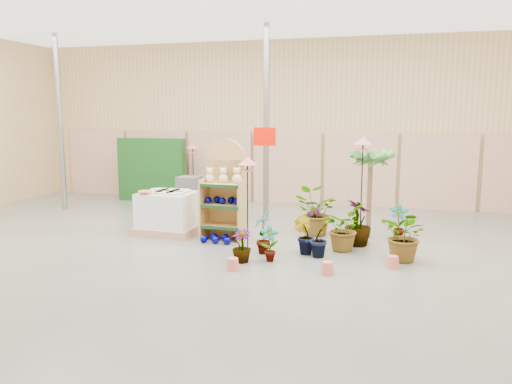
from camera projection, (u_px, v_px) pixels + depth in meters
room at (231, 130)px, 8.98m from camera, size 15.20×12.10×4.70m
display_shelf at (225, 193)px, 10.04m from camera, size 0.86×0.56×2.01m
teddy_bears at (224, 176)px, 9.89m from camera, size 0.74×0.19×0.31m
gazing_balls_shelf at (223, 200)px, 9.94m from camera, size 0.74×0.25×0.14m
gazing_balls_floor at (217, 239)px, 9.78m from camera, size 0.63×0.39×0.15m
pallet_stack at (168, 212)px, 10.50m from camera, size 1.27×1.07×0.91m
charcoal_planters at (189, 197)px, 12.06m from camera, size 0.50×0.50×1.00m
trellis_stock at (152, 170)px, 14.26m from camera, size 2.00×0.30×1.80m
offer_sign at (265, 156)px, 11.03m from camera, size 0.50×0.08×2.20m
bird_table_front at (247, 164)px, 8.93m from camera, size 0.34×0.34×1.74m
bird_table_right at (363, 145)px, 9.45m from camera, size 0.34×0.34×2.07m
bird_table_back at (193, 148)px, 13.51m from camera, size 0.34×0.34×1.70m
palm at (371, 158)px, 9.95m from camera, size 0.70×0.70×1.89m
potted_plant_0 at (263, 231)px, 8.98m from camera, size 0.38×0.48×0.81m
potted_plant_1 at (304, 235)px, 8.96m from camera, size 0.44×0.38×0.68m
potted_plant_2 at (342, 228)px, 9.19m from camera, size 0.79×0.87×0.85m
potted_plant_3 at (358, 222)px, 9.52m from camera, size 0.71×0.71×0.90m
potted_plant_4 at (398, 222)px, 10.00m from camera, size 0.38×0.26×0.72m
potted_plant_6 at (314, 212)px, 10.31m from camera, size 0.96×0.85×0.98m
potted_plant_7 at (242, 246)px, 8.47m from camera, size 0.38×0.38×0.58m
potted_plant_8 at (269, 244)px, 8.51m from camera, size 0.37×0.29×0.62m
potted_plant_9 at (320, 238)px, 8.77m from camera, size 0.47×0.48×0.68m
potted_plant_10 at (406, 235)px, 8.49m from camera, size 1.08×1.05×0.91m
potted_plant_11 at (314, 220)px, 10.48m from camera, size 0.43×0.43×0.56m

